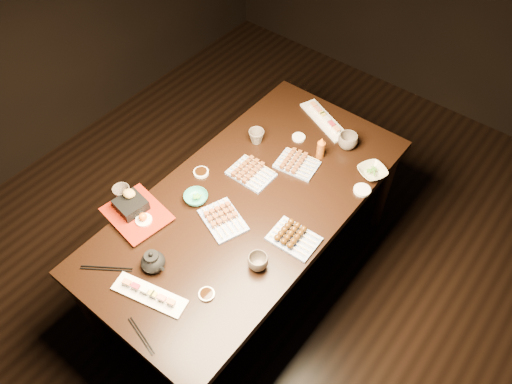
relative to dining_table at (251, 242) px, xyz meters
The scene contains 23 objects.
ground 0.46m from the dining_table, 65.88° to the right, with size 5.00×5.00×0.00m, color black.
dining_table is the anchor object (origin of this frame).
sushi_platter_near 0.80m from the dining_table, 90.36° to the right, with size 0.35×0.10×0.04m, color white, non-canonical shape.
sushi_platter_far 0.84m from the dining_table, 92.96° to the left, with size 0.37×0.10×0.05m, color white, non-canonical shape.
yakitori_plate_center 0.44m from the dining_table, 126.75° to the left, with size 0.23×0.17×0.06m, color #828EB6, non-canonical shape.
yakitori_plate_right 0.45m from the dining_table, 96.01° to the right, with size 0.23×0.17×0.06m, color #828EB6, non-canonical shape.
yakitori_plate_left 0.53m from the dining_table, 82.50° to the left, with size 0.22×0.16×0.06m, color #828EB6, non-canonical shape.
tsukune_plate 0.52m from the dining_table, 10.27° to the right, with size 0.23×0.17×0.06m, color #828EB6, non-canonical shape.
edamame_bowl_green 0.48m from the dining_table, 141.92° to the right, with size 0.12×0.12×0.04m, color teal.
edamame_bowl_cream 0.78m from the dining_table, 54.22° to the left, with size 0.14×0.14×0.04m, color beige.
tempura_tray 0.71m from the dining_table, 131.07° to the right, with size 0.31×0.25×0.11m, color black, non-canonical shape.
teacup_near_left 0.77m from the dining_table, 142.40° to the right, with size 0.09×0.09×0.08m, color brown.
teacup_mid_right 0.57m from the dining_table, 45.58° to the right, with size 0.10×0.10×0.08m, color brown.
teacup_far_left 0.60m from the dining_table, 124.07° to the left, with size 0.09×0.09×0.08m, color brown.
teacup_far_right 0.78m from the dining_table, 74.26° to the left, with size 0.11×0.11×0.09m, color brown.
teapot 0.73m from the dining_table, 99.32° to the right, with size 0.13×0.13×0.11m, color black, non-canonical shape.
condiment_bottle 0.66m from the dining_table, 77.81° to the left, with size 0.04×0.04×0.14m, color brown.
sauce_dish_west 0.50m from the dining_table, behind, with size 0.08×0.08×0.01m, color white.
sauce_dish_east 0.70m from the dining_table, 44.69° to the left, with size 0.09×0.09×0.02m, color white.
sauce_dish_se 0.68m from the dining_table, 70.50° to the right, with size 0.07×0.07×0.01m, color white.
sauce_dish_nw 0.65m from the dining_table, 97.62° to the left, with size 0.08×0.08×0.01m, color white.
chopsticks_near 0.86m from the dining_table, 109.59° to the right, with size 0.24×0.02×0.01m, color black, non-canonical shape.
chopsticks_se 0.93m from the dining_table, 82.88° to the right, with size 0.20×0.02×0.01m, color black, non-canonical shape.
Camera 1 is at (0.92, -0.99, 2.72)m, focal length 35.00 mm.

